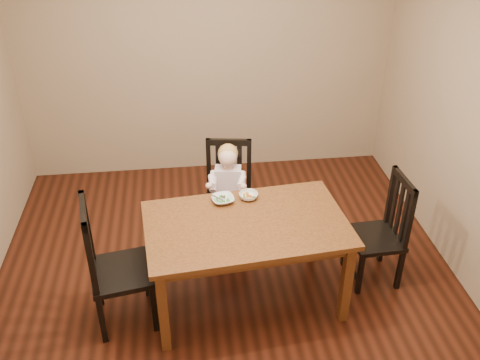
{
  "coord_description": "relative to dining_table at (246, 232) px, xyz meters",
  "views": [
    {
      "loc": [
        -0.31,
        -3.5,
        3.17
      ],
      "look_at": [
        0.15,
        0.25,
        0.85
      ],
      "focal_mm": 40.0,
      "sensor_mm": 36.0,
      "label": 1
    }
  ],
  "objects": [
    {
      "name": "chair_child",
      "position": [
        -0.05,
        0.84,
        -0.2
      ],
      "size": [
        0.49,
        0.47,
        0.99
      ],
      "rotation": [
        0.0,
        0.0,
        2.99
      ],
      "color": "black",
      "rests_on": "room"
    },
    {
      "name": "toddler",
      "position": [
        -0.06,
        0.79,
        -0.07
      ],
      "size": [
        0.37,
        0.43,
        0.53
      ],
      "primitive_type": null,
      "rotation": [
        0.0,
        0.0,
        2.99
      ],
      "color": "white",
      "rests_on": "chair_child"
    },
    {
      "name": "chair_right",
      "position": [
        1.16,
        0.14,
        -0.21
      ],
      "size": [
        0.43,
        0.45,
        0.99
      ],
      "rotation": [
        0.0,
        0.0,
        1.62
      ],
      "color": "black",
      "rests_on": "room"
    },
    {
      "name": "dining_table",
      "position": [
        0.0,
        0.0,
        0.0
      ],
      "size": [
        1.62,
        1.06,
        0.77
      ],
      "rotation": [
        0.0,
        0.0,
        0.09
      ],
      "color": "#482010",
      "rests_on": "room"
    },
    {
      "name": "bowl_peas",
      "position": [
        -0.15,
        0.31,
        0.11
      ],
      "size": [
        0.21,
        0.21,
        0.04
      ],
      "primitive_type": "imported",
      "rotation": [
        0.0,
        0.0,
        0.17
      ],
      "color": "silver",
      "rests_on": "dining_table"
    },
    {
      "name": "fork",
      "position": [
        -0.19,
        0.28,
        0.13
      ],
      "size": [
        0.12,
        0.08,
        0.05
      ],
      "rotation": [
        0.0,
        0.0,
        1.05
      ],
      "color": "silver",
      "rests_on": "bowl_peas"
    },
    {
      "name": "room",
      "position": [
        -0.13,
        0.24,
        0.67
      ],
      "size": [
        4.01,
        4.01,
        2.71
      ],
      "color": "#41190D",
      "rests_on": "ground"
    },
    {
      "name": "chair_left",
      "position": [
        -1.02,
        -0.11,
        -0.15
      ],
      "size": [
        0.53,
        0.55,
        1.1
      ],
      "rotation": [
        0.0,
        0.0,
        -1.4
      ],
      "color": "black",
      "rests_on": "room"
    },
    {
      "name": "bowl_veg",
      "position": [
        0.06,
        0.33,
        0.11
      ],
      "size": [
        0.17,
        0.17,
        0.05
      ],
      "primitive_type": "imported",
      "rotation": [
        0.0,
        0.0,
        -0.12
      ],
      "color": "silver",
      "rests_on": "dining_table"
    }
  ]
}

